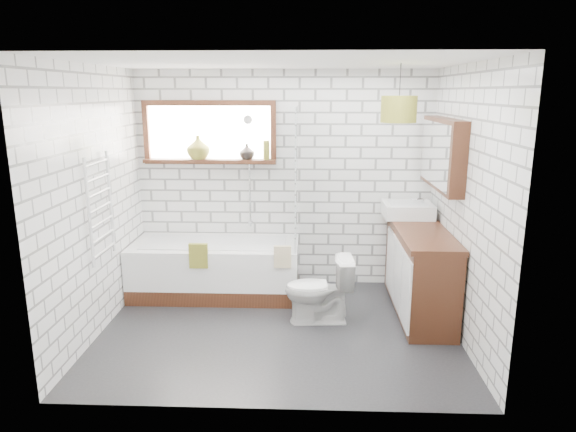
{
  "coord_description": "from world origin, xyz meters",
  "views": [
    {
      "loc": [
        0.28,
        -4.6,
        2.25
      ],
      "look_at": [
        0.09,
        0.25,
        1.08
      ],
      "focal_mm": 32.0,
      "sensor_mm": 36.0,
      "label": 1
    }
  ],
  "objects_px": {
    "toilet": "(319,290)",
    "pendant": "(399,109)",
    "vanity": "(419,270)",
    "bathtub": "(216,268)",
    "basin": "(407,210)"
  },
  "relations": [
    {
      "from": "toilet",
      "to": "pendant",
      "type": "height_order",
      "value": "pendant"
    },
    {
      "from": "vanity",
      "to": "pendant",
      "type": "relative_size",
      "value": 4.88
    },
    {
      "from": "bathtub",
      "to": "basin",
      "type": "distance_m",
      "value": 2.25
    },
    {
      "from": "bathtub",
      "to": "pendant",
      "type": "distance_m",
      "value": 2.68
    },
    {
      "from": "vanity",
      "to": "basin",
      "type": "height_order",
      "value": "basin"
    },
    {
      "from": "toilet",
      "to": "vanity",
      "type": "bearing_deg",
      "value": 102.98
    },
    {
      "from": "bathtub",
      "to": "pendant",
      "type": "height_order",
      "value": "pendant"
    },
    {
      "from": "basin",
      "to": "pendant",
      "type": "relative_size",
      "value": 1.65
    },
    {
      "from": "basin",
      "to": "toilet",
      "type": "bearing_deg",
      "value": -140.51
    },
    {
      "from": "basin",
      "to": "toilet",
      "type": "distance_m",
      "value": 1.44
    },
    {
      "from": "bathtub",
      "to": "basin",
      "type": "bearing_deg",
      "value": 3.08
    },
    {
      "from": "vanity",
      "to": "pendant",
      "type": "height_order",
      "value": "pendant"
    },
    {
      "from": "pendant",
      "to": "vanity",
      "type": "bearing_deg",
      "value": 43.91
    },
    {
      "from": "bathtub",
      "to": "vanity",
      "type": "xyz_separation_m",
      "value": [
        2.21,
        -0.38,
        0.15
      ]
    },
    {
      "from": "toilet",
      "to": "pendant",
      "type": "bearing_deg",
      "value": 84.19
    }
  ]
}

